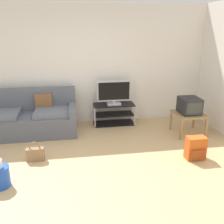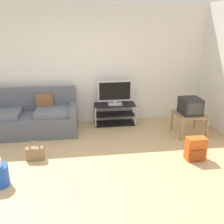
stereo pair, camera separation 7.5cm
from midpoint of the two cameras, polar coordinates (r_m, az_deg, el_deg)
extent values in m
cube|color=tan|center=(3.89, -6.32, -15.13)|extent=(9.00, 9.80, 0.02)
cube|color=silver|center=(5.73, -7.64, 10.69)|extent=(9.00, 0.10, 2.70)
cube|color=#565B66|center=(5.53, -18.23, -2.61)|extent=(2.01, 0.88, 0.44)
cube|color=#565B66|center=(5.70, -18.15, 2.96)|extent=(2.01, 0.20, 0.49)
cube|color=#565B66|center=(5.33, -8.63, 0.85)|extent=(0.14, 0.88, 0.17)
cube|color=slate|center=(5.52, -24.27, -0.44)|extent=(0.81, 0.61, 0.10)
cube|color=slate|center=(5.30, -12.75, 0.08)|extent=(0.81, 0.61, 0.10)
cube|color=brown|center=(5.55, -15.02, 2.37)|extent=(0.36, 0.14, 0.37)
cube|color=black|center=(5.68, 0.98, 1.74)|extent=(0.95, 0.42, 0.02)
cube|color=black|center=(5.76, 0.96, -0.48)|extent=(0.92, 0.40, 0.02)
cube|color=black|center=(5.84, 0.95, -2.64)|extent=(0.95, 0.42, 0.02)
cylinder|color=#B7B7BC|center=(5.53, -3.47, -1.37)|extent=(0.03, 0.03, 0.49)
cylinder|color=#B7B7BC|center=(5.66, 5.89, -0.92)|extent=(0.03, 0.03, 0.49)
cylinder|color=#B7B7BC|center=(5.89, -3.77, -0.06)|extent=(0.03, 0.03, 0.49)
cylinder|color=#B7B7BC|center=(6.02, 5.03, 0.34)|extent=(0.03, 0.03, 0.49)
cube|color=#B2B2B7|center=(5.65, 1.01, 2.01)|extent=(0.31, 0.22, 0.05)
cube|color=#B2B2B7|center=(5.64, 1.01, 2.44)|extent=(0.05, 0.04, 0.04)
cube|color=#B2B2B7|center=(5.57, 1.03, 4.94)|extent=(0.77, 0.04, 0.47)
cube|color=black|center=(5.55, 1.06, 4.88)|extent=(0.71, 0.01, 0.41)
cube|color=#9E7A4C|center=(5.40, 18.06, -0.52)|extent=(0.60, 0.60, 0.03)
cube|color=#9E7A4C|center=(5.14, 16.34, -4.10)|extent=(0.04, 0.04, 0.43)
cube|color=#9E7A4C|center=(5.38, 21.64, -3.66)|extent=(0.04, 0.04, 0.43)
cube|color=#9E7A4C|center=(5.60, 14.14, -1.96)|extent=(0.04, 0.04, 0.43)
cube|color=#9E7A4C|center=(5.82, 19.11, -1.65)|extent=(0.04, 0.04, 0.43)
cube|color=#232326|center=(5.36, 18.17, 1.37)|extent=(0.40, 0.43, 0.33)
cube|color=#333833|center=(5.18, 19.18, 0.64)|extent=(0.33, 0.01, 0.26)
cube|color=#CC561E|center=(4.50, 19.34, -8.04)|extent=(0.33, 0.19, 0.41)
cube|color=#994116|center=(4.45, 19.86, -9.49)|extent=(0.25, 0.04, 0.18)
cylinder|color=#994116|center=(4.54, 17.70, -7.30)|extent=(0.04, 0.04, 0.33)
cylinder|color=#994116|center=(4.62, 19.77, -7.07)|extent=(0.04, 0.04, 0.33)
cube|color=olive|center=(4.46, -17.01, -9.29)|extent=(0.30, 0.11, 0.23)
torus|color=olive|center=(4.39, -17.20, -7.61)|extent=(0.19, 0.02, 0.19)
camera|label=1|loc=(0.04, -89.53, 0.16)|focal=39.23mm
camera|label=2|loc=(0.04, 90.47, -0.16)|focal=39.23mm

